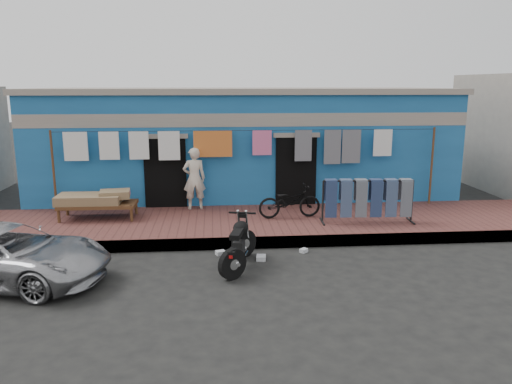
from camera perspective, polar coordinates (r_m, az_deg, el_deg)
The scene contains 14 objects.
ground at distance 9.41m, azimuth 1.06°, elevation -9.45°, with size 80.00×80.00×0.00m, color black.
sidewalk at distance 12.21m, azimuth -0.41°, elevation -3.71°, with size 28.00×3.00×0.25m, color brown.
curb at distance 10.82m, azimuth 0.21°, elevation -5.82°, with size 28.00×0.10×0.25m, color gray.
building at distance 15.82m, azimuth -1.57°, elevation 5.72°, with size 12.20×5.20×3.36m.
clothesline at distance 13.07m, azimuth -2.31°, elevation 4.98°, with size 10.06×0.06×2.10m.
car at distance 9.97m, azimuth -26.73°, elevation -6.33°, with size 1.70×3.75×1.06m, color #ACADB1.
seated_person at distance 13.13m, azimuth -7.07°, elevation 1.54°, with size 0.59×0.39×1.63m, color beige.
bicycle at distance 12.26m, azimuth 3.87°, elevation -0.67°, with size 0.54×1.53×0.99m, color black.
motorcycle at distance 9.63m, azimuth -2.02°, elevation -5.81°, with size 0.89×1.62×1.00m, color black, non-canonical shape.
charpoy at distance 12.80m, azimuth -17.58°, elevation -1.46°, with size 1.94×0.94×0.65m, color brown, non-canonical shape.
jeans_rack at distance 12.09m, azimuth 12.64°, elevation -0.92°, with size 2.27×0.57×1.08m, color black, non-canonical shape.
litter_a at distance 10.48m, azimuth -4.08°, elevation -6.94°, with size 0.19×0.15×0.09m, color silver.
litter_b at distance 10.64m, azimuth 5.47°, elevation -6.67°, with size 0.16×0.12×0.08m, color silver.
litter_c at distance 10.15m, azimuth 0.59°, elevation -7.53°, with size 0.23×0.18×0.09m, color silver.
Camera 1 is at (-0.93, -8.70, 3.48)m, focal length 35.00 mm.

